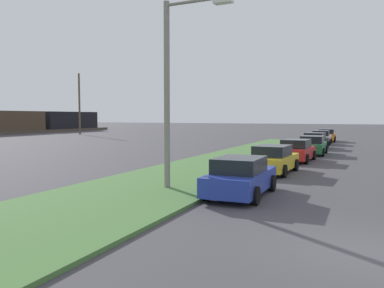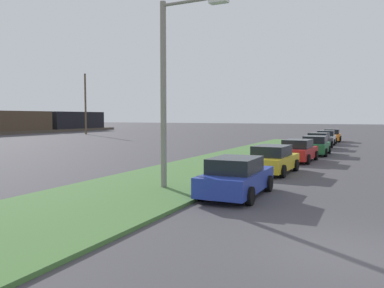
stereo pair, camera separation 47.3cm
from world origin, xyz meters
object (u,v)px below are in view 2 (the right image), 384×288
object	(u,v)px
parked_car_green	(315,146)
distant_utility_pole	(85,104)
parked_car_white	(326,138)
parked_car_orange	(332,136)
parked_car_blue	(236,177)
parked_car_yellow	(273,160)
parked_car_red	(298,151)
parked_car_black	(319,141)
streetlight	(171,81)

from	to	relation	value
parked_car_green	distant_utility_pole	bearing A→B (deg)	62.56
parked_car_white	parked_car_orange	bearing A→B (deg)	-2.27
parked_car_blue	parked_car_yellow	size ratio (longest dim) A/B	0.99
parked_car_red	parked_car_white	distance (m)	17.46
parked_car_black	streetlight	distance (m)	24.36
parked_car_black	parked_car_white	size ratio (longest dim) A/B	1.01
parked_car_red	distant_utility_pole	world-z (taller)	distant_utility_pole
parked_car_red	parked_car_white	bearing A→B (deg)	3.06
parked_car_yellow	distant_utility_pole	size ratio (longest dim) A/B	0.44
parked_car_blue	distant_utility_pole	distance (m)	54.43
streetlight	parked_car_blue	bearing A→B (deg)	-88.57
parked_car_red	streetlight	distance (m)	13.34
parked_car_red	parked_car_orange	world-z (taller)	same
parked_car_white	parked_car_black	bearing A→B (deg)	179.29
parked_car_white	distant_utility_pole	distance (m)	39.91
parked_car_yellow	parked_car_orange	bearing A→B (deg)	2.42
parked_car_blue	parked_car_yellow	distance (m)	6.46
parked_car_blue	streetlight	distance (m)	4.57
parked_car_red	parked_car_orange	size ratio (longest dim) A/B	1.00
streetlight	distant_utility_pole	size ratio (longest dim) A/B	0.75
parked_car_red	parked_car_black	xyz separation A→B (m)	(11.42, 0.13, 0.00)
parked_car_yellow	parked_car_green	world-z (taller)	same
parked_car_white	streetlight	size ratio (longest dim) A/B	0.58
parked_car_orange	streetlight	distance (m)	35.52
parked_car_yellow	distant_utility_pole	world-z (taller)	distant_utility_pole
parked_car_red	parked_car_yellow	bearing A→B (deg)	-179.96
parked_car_blue	distant_utility_pole	size ratio (longest dim) A/B	0.43
parked_car_blue	streetlight	size ratio (longest dim) A/B	0.58
parked_car_white	parked_car_blue	bearing A→B (deg)	178.92
parked_car_red	streetlight	bearing A→B (deg)	169.93
parked_car_white	streetlight	xyz separation A→B (m)	(-29.98, 2.58, 3.67)
parked_car_red	parked_car_green	distance (m)	5.25
parked_car_yellow	parked_car_red	xyz separation A→B (m)	(5.99, -0.25, 0.00)
parked_car_green	streetlight	bearing A→B (deg)	169.31
parked_car_black	distant_utility_pole	bearing A→B (deg)	73.81
parked_car_blue	parked_car_red	size ratio (longest dim) A/B	0.99
parked_car_orange	parked_car_yellow	bearing A→B (deg)	177.27
distant_utility_pole	parked_car_green	bearing A→B (deg)	-116.84
parked_car_yellow	parked_car_black	bearing A→B (deg)	2.30
parked_car_green	distant_utility_pole	size ratio (longest dim) A/B	0.43
parked_car_blue	parked_car_yellow	bearing A→B (deg)	0.99
parked_car_blue	parked_car_yellow	world-z (taller)	same
parked_car_yellow	parked_car_red	distance (m)	6.00
parked_car_black	parked_car_orange	distance (m)	11.29
parked_car_green	parked_car_red	bearing A→B (deg)	175.16
parked_car_green	distant_utility_pole	world-z (taller)	distant_utility_pole
parked_car_blue	parked_car_white	xyz separation A→B (m)	(29.92, 0.14, 0.00)
parked_car_blue	parked_car_white	bearing A→B (deg)	-0.45
distant_utility_pole	parked_car_red	bearing A→B (deg)	-122.82
parked_car_green	parked_car_black	world-z (taller)	same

